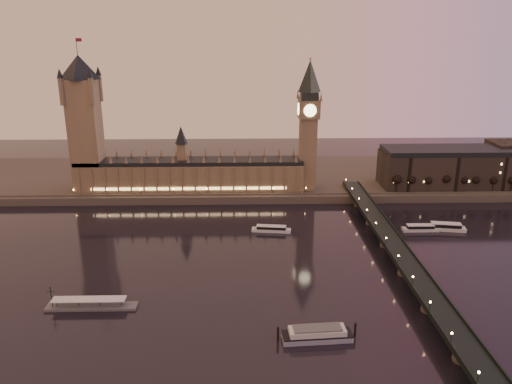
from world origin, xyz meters
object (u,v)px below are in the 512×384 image
cruise_boat_b (420,228)px  cruise_boat_a (271,229)px  moored_barge (317,334)px  pontoon_pier (91,305)px

cruise_boat_b → cruise_boat_a: bearing=179.3°
cruise_boat_a → moored_barge: 124.58m
cruise_boat_b → pontoon_pier: pontoon_pier is taller
cruise_boat_b → moored_barge: 150.47m
cruise_boat_b → moored_barge: moored_barge is taller
cruise_boat_a → pontoon_pier: pontoon_pier is taller
moored_barge → pontoon_pier: (-106.51, 28.77, -1.48)m
cruise_boat_a → cruise_boat_b: size_ratio=1.11×
cruise_boat_a → pontoon_pier: (-93.09, -95.07, -0.58)m
cruise_boat_a → moored_barge: size_ratio=0.75×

